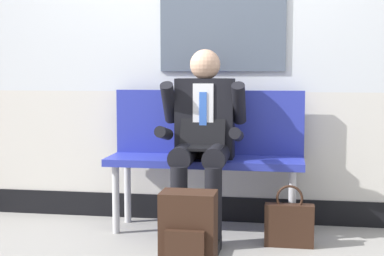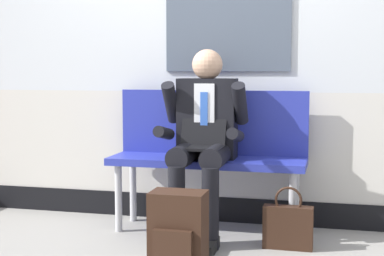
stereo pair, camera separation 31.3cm
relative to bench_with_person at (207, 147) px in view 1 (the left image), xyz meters
The scene contains 6 objects.
ground_plane 0.78m from the bench_with_person, 103.29° to the right, with size 18.00×18.00×0.00m, color gray.
station_wall 0.77m from the bench_with_person, 112.79° to the left, with size 5.09×0.17×2.61m.
bench_with_person is the anchor object (origin of this frame).
person_seated 0.23m from the bench_with_person, 90.00° to the right, with size 0.57×0.70×1.27m.
backpack 1.03m from the bench_with_person, 88.03° to the right, with size 0.30×0.24×0.47m.
handbag 0.81m from the bench_with_person, 30.33° to the right, with size 0.31×0.09×0.40m.
Camera 1 is at (0.68, -3.57, 1.13)m, focal length 54.63 mm.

